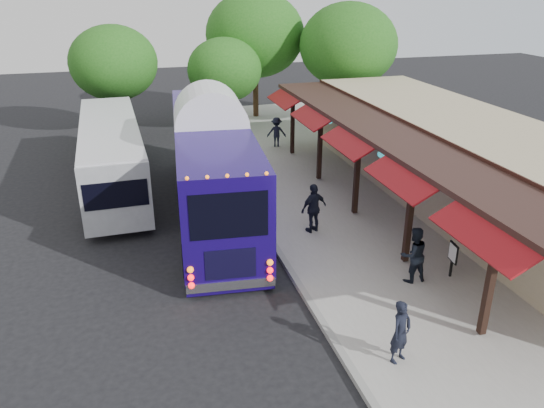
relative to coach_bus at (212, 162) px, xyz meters
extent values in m
plane|color=black|center=(1.45, -5.91, -2.17)|extent=(90.00, 90.00, 0.00)
cube|color=#9E9B93|center=(6.45, -1.91, -2.09)|extent=(10.00, 40.00, 0.15)
cube|color=gray|center=(1.50, -1.91, -2.09)|extent=(0.20, 40.00, 0.16)
cube|color=tan|center=(9.95, -1.91, -0.37)|extent=(5.00, 20.00, 3.60)
cube|color=black|center=(7.43, -1.91, 1.13)|extent=(0.06, 20.00, 0.60)
cube|color=#331E19|center=(6.35, -1.91, 1.23)|extent=(2.60, 20.00, 0.18)
cube|color=black|center=(5.23, -9.91, -0.36)|extent=(0.18, 0.18, 3.16)
cube|color=maroon|center=(4.80, -9.91, 0.98)|extent=(1.00, 3.20, 0.57)
cube|color=black|center=(5.23, -5.91, -0.36)|extent=(0.18, 0.18, 3.16)
cube|color=maroon|center=(4.80, -5.91, 0.98)|extent=(1.00, 3.20, 0.57)
cube|color=black|center=(5.23, -1.91, -0.36)|extent=(0.18, 0.18, 3.16)
cube|color=maroon|center=(4.80, -1.91, 0.98)|extent=(1.00, 3.20, 0.57)
cube|color=black|center=(5.23, 2.09, -0.36)|extent=(0.18, 0.18, 3.16)
cube|color=maroon|center=(4.80, 2.09, 0.98)|extent=(1.00, 3.20, 0.57)
cube|color=black|center=(5.23, 6.09, -0.36)|extent=(0.18, 0.18, 3.16)
cube|color=maroon|center=(4.80, 6.09, 0.98)|extent=(1.00, 3.20, 0.57)
sphere|color=#177380|center=(5.65, -7.91, 0.71)|extent=(0.26, 0.26, 0.26)
sphere|color=#177380|center=(5.65, -2.91, 0.71)|extent=(0.26, 0.26, 0.26)
sphere|color=#177380|center=(5.65, 2.09, 0.71)|extent=(0.26, 0.26, 0.26)
cube|color=#18075D|center=(0.00, 0.01, -0.05)|extent=(3.84, 12.75, 3.29)
cube|color=#18075D|center=(0.00, 0.01, -1.86)|extent=(3.77, 12.62, 0.37)
ellipsoid|color=white|center=(0.00, 0.01, 1.58)|extent=(3.82, 12.50, 0.59)
cube|color=black|center=(0.00, -6.27, 0.50)|extent=(2.18, 0.24, 1.36)
cube|color=silver|center=(0.00, -6.20, -1.73)|extent=(2.62, 0.43, 0.29)
sphere|color=#FF0C0C|center=(-1.15, -6.29, -1.46)|extent=(0.19, 0.19, 0.19)
sphere|color=#FF0C0C|center=(1.15, -6.29, -1.46)|extent=(0.19, 0.19, 0.19)
cylinder|color=black|center=(-1.21, -4.75, -1.63)|extent=(0.41, 1.11, 1.09)
cylinder|color=black|center=(1.21, -4.75, -1.63)|extent=(0.41, 1.11, 1.09)
cylinder|color=black|center=(-1.21, 4.03, -1.63)|extent=(0.41, 1.11, 1.09)
cylinder|color=black|center=(1.21, 4.03, -1.63)|extent=(0.41, 1.11, 1.09)
cube|color=gray|center=(-3.77, 3.90, -0.55)|extent=(2.69, 11.18, 2.56)
cube|color=black|center=(-4.99, 3.90, -0.33)|extent=(0.26, 9.45, 0.97)
cube|color=black|center=(-2.56, 3.90, -0.33)|extent=(0.26, 9.45, 0.97)
cube|color=silver|center=(-3.77, 3.90, 0.77)|extent=(2.64, 10.95, 0.10)
cylinder|color=black|center=(-4.89, 0.01, -1.70)|extent=(0.29, 0.93, 0.93)
cylinder|color=black|center=(-2.66, 0.01, -1.70)|extent=(0.29, 0.93, 0.93)
cylinder|color=black|center=(-4.89, 7.23, -1.70)|extent=(0.29, 0.93, 0.93)
cylinder|color=black|center=(-2.66, 7.23, -1.70)|extent=(0.29, 0.93, 0.93)
imported|color=black|center=(2.69, -10.20, -1.20)|extent=(0.71, 0.61, 1.63)
imported|color=black|center=(4.85, -6.98, -1.13)|extent=(0.89, 0.71, 1.77)
imported|color=black|center=(3.14, -2.92, -1.10)|extent=(1.16, 0.77, 1.84)
imported|color=black|center=(4.85, 7.72, -1.21)|extent=(1.17, 0.86, 1.61)
cube|color=black|center=(6.15, -7.10, -1.45)|extent=(0.07, 0.07, 1.14)
cube|color=black|center=(6.15, -7.10, -1.19)|extent=(0.10, 0.52, 0.62)
cube|color=white|center=(6.12, -7.10, -1.19)|extent=(0.06, 0.43, 0.52)
cylinder|color=#382314|center=(2.89, 12.00, -0.90)|extent=(0.36, 0.36, 2.54)
ellipsoid|color=#1F5A16|center=(2.89, 12.00, 1.58)|extent=(4.38, 4.38, 3.72)
cylinder|color=#382314|center=(5.49, 14.90, -0.34)|extent=(0.36, 0.36, 3.65)
ellipsoid|color=#1F5A16|center=(5.49, 14.90, 3.23)|extent=(6.31, 6.31, 5.36)
cylinder|color=#382314|center=(10.30, 11.11, -0.47)|extent=(0.36, 0.36, 3.40)
ellipsoid|color=#1F5A16|center=(10.30, 11.11, 2.85)|extent=(5.86, 5.86, 4.98)
cylinder|color=#382314|center=(-3.35, 12.93, -0.73)|extent=(0.36, 0.36, 2.88)
ellipsoid|color=#1F5A16|center=(-3.35, 12.93, 2.09)|extent=(4.98, 4.98, 4.24)
camera|label=1|loc=(-3.06, -19.33, 6.49)|focal=35.00mm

